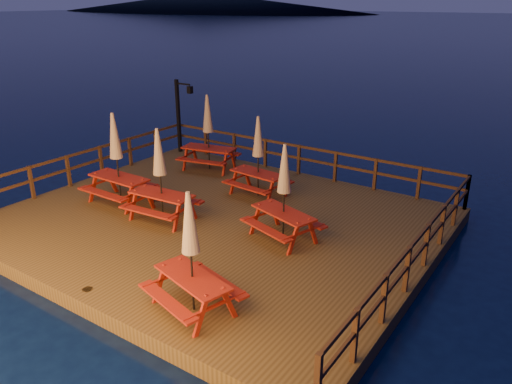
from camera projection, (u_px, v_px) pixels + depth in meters
ground at (217, 231)px, 14.77m from camera, size 500.00×500.00×0.00m
deck at (217, 225)px, 14.70m from camera, size 12.00×10.00×0.40m
deck_piles at (217, 240)px, 14.88m from camera, size 11.44×9.44×1.40m
railing at (251, 177)px, 15.72m from camera, size 11.80×9.75×1.10m
lamp_post at (181, 110)px, 20.30m from camera, size 0.85×0.18×3.00m
headland_left at (202, 2)px, 243.33m from camera, size 180.00×84.00×9.00m
picnic_table_0 at (284, 191)px, 12.92m from camera, size 2.20×1.99×2.63m
picnic_table_1 at (258, 155)px, 15.88m from camera, size 1.97×1.68×2.63m
picnic_table_2 at (191, 251)px, 9.87m from camera, size 2.16×1.93×2.62m
picnic_table_3 at (117, 157)px, 15.27m from camera, size 2.01×1.66×2.86m
picnic_table_4 at (160, 174)px, 14.06m from camera, size 2.03×1.72×2.72m
picnic_table_5 at (208, 131)px, 18.34m from camera, size 2.26×1.99×2.81m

